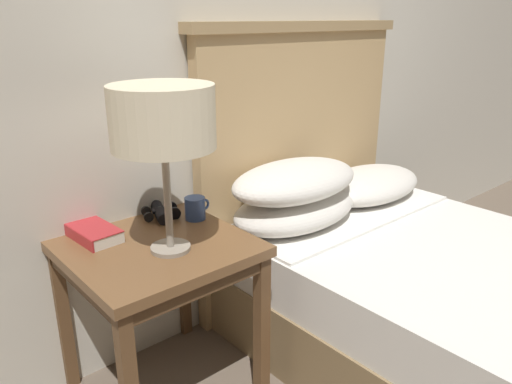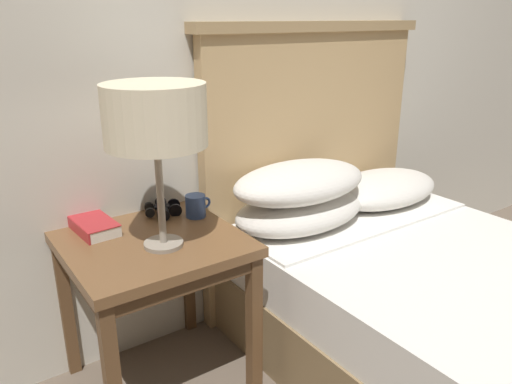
{
  "view_description": "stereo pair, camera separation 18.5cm",
  "coord_description": "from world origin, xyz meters",
  "px_view_note": "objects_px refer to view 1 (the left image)",
  "views": [
    {
      "loc": [
        -1.3,
        -0.55,
        1.32
      ],
      "look_at": [
        -0.16,
        0.78,
        0.7
      ],
      "focal_mm": 35.0,
      "sensor_mm": 36.0,
      "label": 1
    },
    {
      "loc": [
        -1.16,
        -0.66,
        1.32
      ],
      "look_at": [
        -0.16,
        0.78,
        0.7
      ],
      "focal_mm": 35.0,
      "sensor_mm": 36.0,
      "label": 2
    }
  ],
  "objects_px": {
    "coffee_mug": "(195,208)",
    "binoculars_pair": "(160,212)",
    "bed": "(455,302)",
    "table_lamp": "(163,120)",
    "nightstand": "(157,264)",
    "book_on_nightstand": "(94,233)"
  },
  "relations": [
    {
      "from": "nightstand",
      "to": "table_lamp",
      "type": "relative_size",
      "value": 1.13
    },
    {
      "from": "table_lamp",
      "to": "binoculars_pair",
      "type": "distance_m",
      "value": 0.5
    },
    {
      "from": "book_on_nightstand",
      "to": "binoculars_pair",
      "type": "xyz_separation_m",
      "value": [
        0.27,
        0.02,
        0.0
      ]
    },
    {
      "from": "nightstand",
      "to": "binoculars_pair",
      "type": "bearing_deg",
      "value": 54.45
    },
    {
      "from": "nightstand",
      "to": "coffee_mug",
      "type": "distance_m",
      "value": 0.27
    },
    {
      "from": "nightstand",
      "to": "table_lamp",
      "type": "height_order",
      "value": "table_lamp"
    },
    {
      "from": "book_on_nightstand",
      "to": "coffee_mug",
      "type": "xyz_separation_m",
      "value": [
        0.36,
        -0.08,
        0.02
      ]
    },
    {
      "from": "table_lamp",
      "to": "coffee_mug",
      "type": "relative_size",
      "value": 5.16
    },
    {
      "from": "table_lamp",
      "to": "book_on_nightstand",
      "type": "distance_m",
      "value": 0.5
    },
    {
      "from": "table_lamp",
      "to": "book_on_nightstand",
      "type": "height_order",
      "value": "table_lamp"
    },
    {
      "from": "bed",
      "to": "coffee_mug",
      "type": "height_order",
      "value": "bed"
    },
    {
      "from": "binoculars_pair",
      "to": "coffee_mug",
      "type": "relative_size",
      "value": 1.6
    },
    {
      "from": "bed",
      "to": "table_lamp",
      "type": "xyz_separation_m",
      "value": [
        -0.88,
        0.55,
        0.73
      ]
    },
    {
      "from": "bed",
      "to": "binoculars_pair",
      "type": "height_order",
      "value": "bed"
    },
    {
      "from": "binoculars_pair",
      "to": "coffee_mug",
      "type": "height_order",
      "value": "coffee_mug"
    },
    {
      "from": "bed",
      "to": "book_on_nightstand",
      "type": "height_order",
      "value": "bed"
    },
    {
      "from": "coffee_mug",
      "to": "binoculars_pair",
      "type": "bearing_deg",
      "value": 134.66
    },
    {
      "from": "nightstand",
      "to": "bed",
      "type": "relative_size",
      "value": 0.3
    },
    {
      "from": "nightstand",
      "to": "binoculars_pair",
      "type": "relative_size",
      "value": 3.65
    },
    {
      "from": "table_lamp",
      "to": "coffee_mug",
      "type": "xyz_separation_m",
      "value": [
        0.21,
        0.17,
        -0.39
      ]
    },
    {
      "from": "bed",
      "to": "coffee_mug",
      "type": "distance_m",
      "value": 1.04
    },
    {
      "from": "nightstand",
      "to": "binoculars_pair",
      "type": "distance_m",
      "value": 0.24
    }
  ]
}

